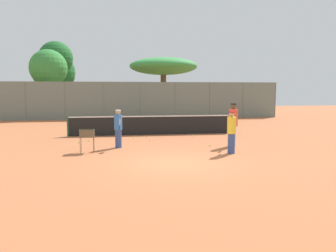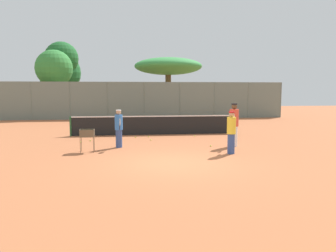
% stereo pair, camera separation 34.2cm
% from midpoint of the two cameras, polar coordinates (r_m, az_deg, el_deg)
% --- Properties ---
extents(ground_plane, '(80.00, 80.00, 0.00)m').
position_cam_midpoint_polar(ground_plane, '(11.23, 0.45, -6.48)').
color(ground_plane, '#B7663D').
extents(tennis_net, '(9.30, 0.10, 1.07)m').
position_cam_midpoint_polar(tennis_net, '(18.37, -3.23, 0.20)').
color(tennis_net, '#26592D').
rests_on(tennis_net, ground_plane).
extents(back_fence, '(25.42, 0.08, 3.24)m').
position_cam_midpoint_polar(back_fence, '(28.84, -5.29, 4.45)').
color(back_fence, slate).
rests_on(back_fence, ground_plane).
extents(tree_0, '(4.05, 4.05, 6.24)m').
position_cam_midpoint_polar(tree_0, '(33.97, -19.52, 8.74)').
color(tree_0, brown).
rests_on(tree_0, ground_plane).
extents(tree_1, '(3.31, 3.31, 6.13)m').
position_cam_midpoint_polar(tree_1, '(31.55, -20.39, 9.39)').
color(tree_1, brown).
rests_on(tree_1, ground_plane).
extents(tree_2, '(3.14, 3.14, 7.07)m').
position_cam_midpoint_polar(tree_2, '(33.01, -19.23, 11.04)').
color(tree_2, brown).
rests_on(tree_2, ground_plane).
extents(tree_3, '(6.52, 6.52, 5.63)m').
position_cam_midpoint_polar(tree_3, '(32.08, -1.12, 10.26)').
color(tree_3, brown).
rests_on(tree_3, ground_plane).
extents(player_white_outfit, '(0.34, 0.89, 1.64)m').
position_cam_midpoint_polar(player_white_outfit, '(14.29, -9.33, -0.37)').
color(player_white_outfit, '#334C8C').
rests_on(player_white_outfit, ground_plane).
extents(player_red_cap, '(0.45, 0.93, 1.91)m').
position_cam_midpoint_polar(player_red_cap, '(14.74, 10.63, 0.34)').
color(player_red_cap, white).
rests_on(player_red_cap, ground_plane).
extents(player_yellow_shirt, '(0.49, 0.84, 1.67)m').
position_cam_midpoint_polar(player_yellow_shirt, '(13.02, 10.27, -0.97)').
color(player_yellow_shirt, '#334C8C').
rests_on(player_yellow_shirt, ground_plane).
extents(ball_cart, '(0.56, 0.41, 0.92)m').
position_cam_midpoint_polar(ball_cart, '(13.46, -14.60, -1.60)').
color(ball_cart, brown).
rests_on(ball_cart, ground_plane).
extents(tennis_ball_0, '(0.07, 0.07, 0.07)m').
position_cam_midpoint_polar(tennis_ball_0, '(17.82, 3.78, -1.69)').
color(tennis_ball_0, '#D1E54C').
rests_on(tennis_ball_0, ground_plane).
extents(tennis_ball_1, '(0.07, 0.07, 0.07)m').
position_cam_midpoint_polar(tennis_ball_1, '(16.11, -15.85, -2.74)').
color(tennis_ball_1, '#D1E54C').
rests_on(tennis_ball_1, ground_plane).
extents(tennis_ball_2, '(0.07, 0.07, 0.07)m').
position_cam_midpoint_polar(tennis_ball_2, '(17.25, -6.56, -1.97)').
color(tennis_ball_2, '#D1E54C').
rests_on(tennis_ball_2, ground_plane).
extents(tennis_ball_3, '(0.07, 0.07, 0.07)m').
position_cam_midpoint_polar(tennis_ball_3, '(16.46, -14.23, -2.51)').
color(tennis_ball_3, '#D1E54C').
rests_on(tennis_ball_3, ground_plane).
extents(tennis_ball_4, '(0.07, 0.07, 0.07)m').
position_cam_midpoint_polar(tennis_ball_4, '(14.64, 6.69, -3.42)').
color(tennis_ball_4, '#D1E54C').
rests_on(tennis_ball_4, ground_plane).
extents(tennis_ball_5, '(0.07, 0.07, 0.07)m').
position_cam_midpoint_polar(tennis_ball_5, '(17.43, -4.30, -1.87)').
color(tennis_ball_5, '#D1E54C').
rests_on(tennis_ball_5, ground_plane).
extents(tennis_ball_6, '(0.07, 0.07, 0.07)m').
position_cam_midpoint_polar(tennis_ball_6, '(16.25, -3.81, -2.44)').
color(tennis_ball_6, '#D1E54C').
rests_on(tennis_ball_6, ground_plane).
extents(parked_car, '(4.20, 1.70, 1.60)m').
position_cam_midpoint_polar(parked_car, '(33.75, -11.03, 2.98)').
color(parked_car, '#3F4C8C').
rests_on(parked_car, ground_plane).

